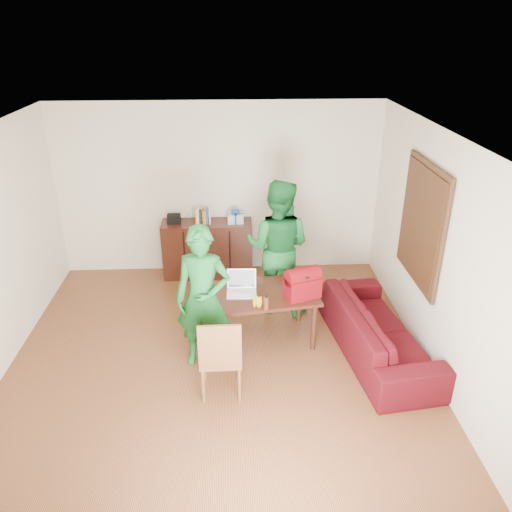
{
  "coord_description": "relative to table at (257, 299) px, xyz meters",
  "views": [
    {
      "loc": [
        0.22,
        -4.72,
        3.76
      ],
      "look_at": [
        0.49,
        0.84,
        1.1
      ],
      "focal_mm": 35.0,
      "sensor_mm": 36.0,
      "label": 1
    }
  ],
  "objects": [
    {
      "name": "room",
      "position": [
        -0.48,
        -0.51,
        0.7
      ],
      "size": [
        5.2,
        5.7,
        2.9
      ],
      "color": "#412310",
      "rests_on": "ground"
    },
    {
      "name": "table",
      "position": [
        0.0,
        0.0,
        0.0
      ],
      "size": [
        1.57,
        1.03,
        0.69
      ],
      "rotation": [
        0.0,
        0.0,
        0.15
      ],
      "color": "black",
      "rests_on": "ground"
    },
    {
      "name": "chair",
      "position": [
        -0.44,
        -0.98,
        -0.32
      ],
      "size": [
        0.45,
        0.43,
        0.99
      ],
      "rotation": [
        0.0,
        0.0,
        0.01
      ],
      "color": "brown",
      "rests_on": "ground"
    },
    {
      "name": "person_near",
      "position": [
        -0.63,
        -0.43,
        0.27
      ],
      "size": [
        0.69,
        0.5,
        1.75
      ],
      "primitive_type": "imported",
      "rotation": [
        0.0,
        0.0,
        -0.12
      ],
      "color": "#166627",
      "rests_on": "ground"
    },
    {
      "name": "person_far",
      "position": [
        0.32,
        0.78,
        0.34
      ],
      "size": [
        1.11,
        0.98,
        1.9
      ],
      "primitive_type": "imported",
      "rotation": [
        0.0,
        0.0,
        2.81
      ],
      "color": "#166429",
      "rests_on": "ground"
    },
    {
      "name": "laptop",
      "position": [
        -0.19,
        -0.01,
        0.13
      ],
      "size": [
        0.37,
        0.26,
        0.26
      ],
      "rotation": [
        0.0,
        0.0,
        -0.02
      ],
      "color": "white",
      "rests_on": "table"
    },
    {
      "name": "bananas",
      "position": [
        -0.01,
        -0.33,
        0.11
      ],
      "size": [
        0.15,
        0.09,
        0.05
      ],
      "primitive_type": null,
      "rotation": [
        0.0,
        0.0,
        0.02
      ],
      "color": "gold",
      "rests_on": "table"
    },
    {
      "name": "bottle",
      "position": [
        0.09,
        -0.38,
        0.17
      ],
      "size": [
        0.08,
        0.08,
        0.18
      ],
      "primitive_type": "cylinder",
      "rotation": [
        0.0,
        0.0,
        -0.4
      ],
      "color": "#5A2814",
      "rests_on": "table"
    },
    {
      "name": "red_bag",
      "position": [
        0.55,
        -0.11,
        0.23
      ],
      "size": [
        0.47,
        0.37,
        0.31
      ],
      "primitive_type": "cube",
      "rotation": [
        0.0,
        0.0,
        0.35
      ],
      "color": "maroon",
      "rests_on": "table"
    },
    {
      "name": "sofa",
      "position": [
        1.46,
        -0.32,
        -0.29
      ],
      "size": [
        1.13,
        2.26,
        0.63
      ],
      "primitive_type": "imported",
      "rotation": [
        0.0,
        0.0,
        1.71
      ],
      "color": "#35060E",
      "rests_on": "ground"
    }
  ]
}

